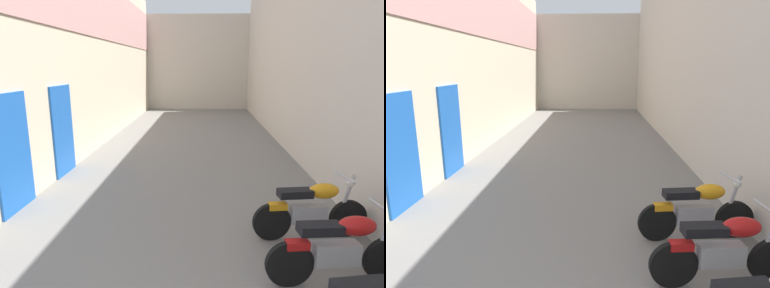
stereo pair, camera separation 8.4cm
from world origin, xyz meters
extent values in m
plane|color=slate|center=(0.00, 8.38, 0.00)|extent=(36.75, 36.75, 0.00)
cube|color=beige|center=(-3.28, 10.38, 3.17)|extent=(0.40, 20.75, 6.34)
cube|color=blue|center=(-3.06, 5.60, 1.10)|extent=(0.06, 1.10, 2.20)
cube|color=blue|center=(-3.06, 7.80, 1.10)|extent=(0.06, 1.10, 2.20)
cube|color=#DBA39E|center=(-3.07, 10.38, 4.57)|extent=(0.04, 20.75, 2.03)
cube|color=beige|center=(3.28, 10.38, 3.86)|extent=(0.40, 20.75, 7.72)
cube|color=beige|center=(0.00, 21.75, 2.83)|extent=(9.15, 2.00, 5.65)
cylinder|color=black|center=(1.51, 3.49, 0.30)|extent=(0.61, 0.14, 0.60)
cube|color=#9E9EA3|center=(2.08, 3.55, 0.42)|extent=(0.58, 0.26, 0.28)
ellipsoid|color=#AD1414|center=(2.31, 3.58, 0.78)|extent=(0.51, 0.31, 0.24)
cube|color=black|center=(1.85, 3.53, 0.76)|extent=(0.54, 0.28, 0.12)
cylinder|color=#9E9EA3|center=(2.68, 3.62, 0.65)|extent=(0.25, 0.09, 0.77)
cylinder|color=#9E9EA3|center=(2.61, 3.61, 1.00)|extent=(0.10, 0.58, 0.04)
cube|color=#AD1414|center=(1.58, 3.50, 0.56)|extent=(0.29, 0.17, 0.10)
cylinder|color=black|center=(2.75, 4.79, 0.30)|extent=(0.61, 0.16, 0.60)
cylinder|color=black|center=(1.51, 4.62, 0.30)|extent=(0.61, 0.16, 0.60)
cube|color=#9E9EA3|center=(2.08, 4.70, 0.42)|extent=(0.58, 0.27, 0.28)
ellipsoid|color=orange|center=(2.30, 4.73, 0.78)|extent=(0.51, 0.32, 0.24)
cube|color=black|center=(1.85, 4.67, 0.76)|extent=(0.55, 0.29, 0.12)
cylinder|color=#9E9EA3|center=(2.68, 4.78, 0.65)|extent=(0.25, 0.09, 0.77)
cylinder|color=#9E9EA3|center=(2.61, 4.77, 1.00)|extent=(0.11, 0.58, 0.04)
sphere|color=silver|center=(2.73, 4.79, 0.90)|extent=(0.14, 0.14, 0.14)
cube|color=orange|center=(1.59, 4.63, 0.56)|extent=(0.30, 0.18, 0.10)
camera|label=1|loc=(0.45, -0.20, 2.67)|focal=31.27mm
camera|label=2|loc=(0.53, -0.20, 2.67)|focal=31.27mm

